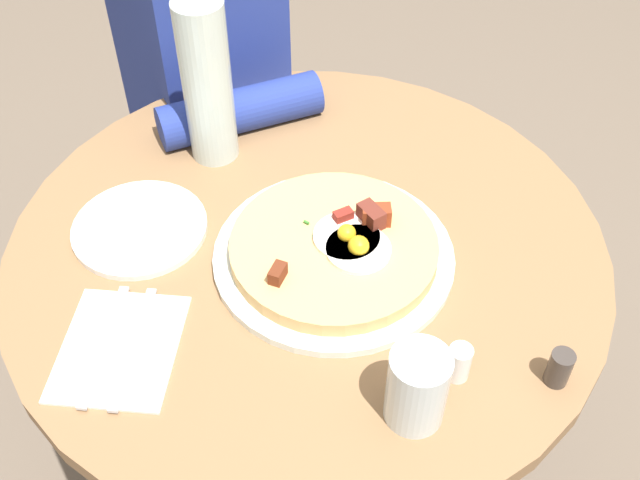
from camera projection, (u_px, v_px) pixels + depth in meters
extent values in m
cylinder|color=olive|center=(307.00, 249.00, 1.06)|extent=(0.82, 0.82, 0.03)
cylinder|color=#333338|center=(309.00, 390.00, 1.32)|extent=(0.10, 0.10, 0.69)
cylinder|color=#333338|center=(311.00, 478.00, 1.56)|extent=(0.37, 0.37, 0.02)
cube|color=#2D2D33|center=(219.00, 226.00, 1.76)|extent=(0.32, 0.28, 0.45)
cube|color=navy|center=(195.00, 51.00, 1.42)|extent=(0.38, 0.22, 0.48)
cylinder|color=navy|center=(240.00, 110.00, 1.21)|extent=(0.09, 0.26, 0.07)
cylinder|color=silver|center=(334.00, 256.00, 1.02)|extent=(0.32, 0.32, 0.01)
cylinder|color=#DEAB68|center=(334.00, 248.00, 1.01)|extent=(0.28, 0.28, 0.02)
cylinder|color=white|center=(347.00, 236.00, 1.01)|extent=(0.09, 0.09, 0.01)
sphere|color=yellow|center=(347.00, 233.00, 1.00)|extent=(0.02, 0.02, 0.02)
cylinder|color=white|center=(358.00, 249.00, 0.99)|extent=(0.09, 0.09, 0.01)
sphere|color=yellow|center=(359.00, 246.00, 0.99)|extent=(0.03, 0.03, 0.03)
cube|color=maroon|center=(343.00, 217.00, 1.02)|extent=(0.02, 0.03, 0.02)
cube|color=maroon|center=(278.00, 273.00, 0.95)|extent=(0.03, 0.03, 0.02)
cube|color=maroon|center=(376.00, 215.00, 1.02)|extent=(0.04, 0.04, 0.03)
cube|color=maroon|center=(371.00, 216.00, 1.02)|extent=(0.04, 0.03, 0.03)
cube|color=#387F2D|center=(322.00, 226.00, 1.02)|extent=(0.01, 0.01, 0.00)
cube|color=#387F2D|center=(316.00, 235.00, 1.01)|extent=(0.00, 0.01, 0.00)
cube|color=#387F2D|center=(307.00, 220.00, 1.03)|extent=(0.01, 0.01, 0.00)
cylinder|color=white|center=(140.00, 228.00, 1.06)|extent=(0.19, 0.19, 0.01)
cube|color=white|center=(120.00, 348.00, 0.92)|extent=(0.22, 0.21, 0.00)
cube|color=silver|center=(134.00, 347.00, 0.92)|extent=(0.16, 0.11, 0.00)
cube|color=silver|center=(104.00, 344.00, 0.92)|extent=(0.16, 0.11, 0.00)
cylinder|color=silver|center=(417.00, 387.00, 0.83)|extent=(0.07, 0.07, 0.10)
cylinder|color=silver|center=(207.00, 83.00, 1.09)|extent=(0.07, 0.07, 0.25)
cylinder|color=white|center=(459.00, 363.00, 0.88)|extent=(0.03, 0.03, 0.05)
cylinder|color=#3F3833|center=(559.00, 368.00, 0.88)|extent=(0.03, 0.03, 0.05)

